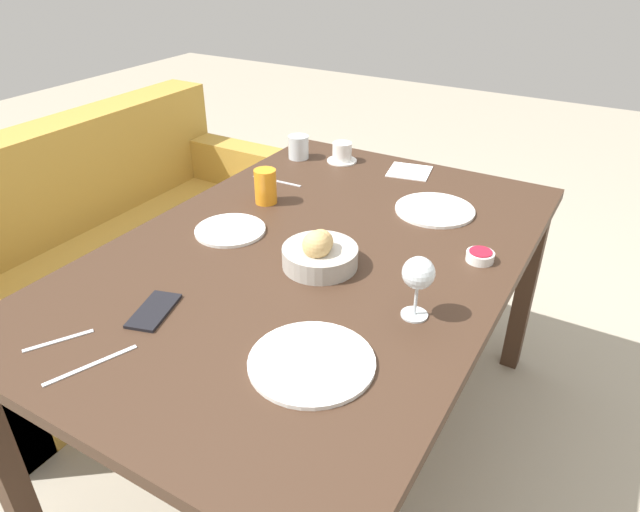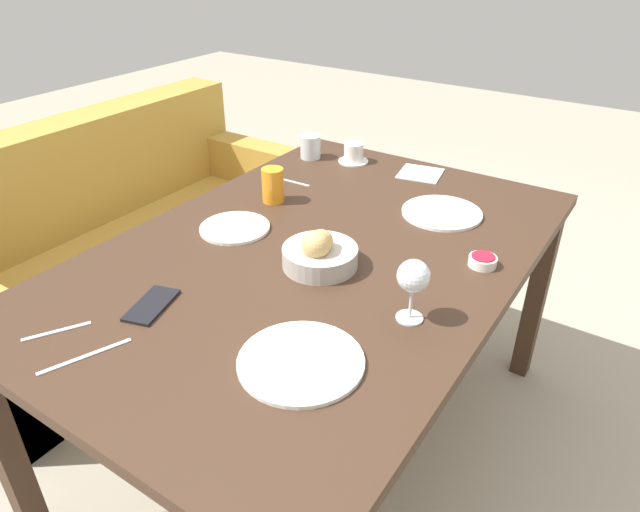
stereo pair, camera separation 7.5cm
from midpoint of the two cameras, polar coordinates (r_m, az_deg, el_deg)
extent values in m
plane|color=#A89E89|center=(2.09, 0.70, -17.81)|extent=(10.00, 10.00, 0.00)
cube|color=#3D281C|center=(1.62, 0.87, 0.10)|extent=(1.60, 1.07, 0.03)
cube|color=#3D281C|center=(2.28, 21.71, -3.68)|extent=(0.06, 0.06, 0.73)
cube|color=#3D281C|center=(1.77, -27.85, -16.60)|extent=(0.06, 0.06, 0.73)
cube|color=#3D281C|center=(2.58, 0.83, 2.77)|extent=(0.06, 0.06, 0.73)
cube|color=#B28938|center=(2.65, -17.09, -1.80)|extent=(1.62, 0.70, 0.42)
cube|color=#B28938|center=(2.64, -22.09, 7.87)|extent=(1.62, 0.20, 0.45)
cube|color=#B28938|center=(3.05, -6.98, 5.91)|extent=(0.14, 0.70, 0.62)
cylinder|color=#B2ADA3|center=(1.52, 1.41, -0.10)|extent=(0.20, 0.20, 0.05)
sphere|color=tan|center=(1.47, 1.06, 1.11)|extent=(0.08, 0.08, 0.08)
sphere|color=tan|center=(1.49, 1.48, 1.32)|extent=(0.07, 0.07, 0.07)
sphere|color=tan|center=(1.49, 1.50, 1.41)|extent=(0.07, 0.07, 0.07)
cylinder|color=white|center=(1.21, -0.13, -10.53)|extent=(0.27, 0.27, 0.01)
cylinder|color=white|center=(1.85, 13.22, 4.22)|extent=(0.25, 0.25, 0.01)
cylinder|color=white|center=(1.73, -7.30, 2.80)|extent=(0.21, 0.21, 0.01)
cylinder|color=orange|center=(1.88, -3.59, 7.07)|extent=(0.07, 0.07, 0.11)
cylinder|color=silver|center=(2.25, 0.00, 10.86)|extent=(0.08, 0.08, 0.09)
cylinder|color=silver|center=(1.36, 10.50, -6.12)|extent=(0.06, 0.06, 0.00)
cylinder|color=silver|center=(1.33, 10.66, -4.74)|extent=(0.01, 0.01, 0.07)
sphere|color=silver|center=(1.29, 10.97, -1.99)|extent=(0.08, 0.08, 0.08)
cylinder|color=white|center=(2.23, 4.33, 9.42)|extent=(0.11, 0.11, 0.01)
cylinder|color=white|center=(2.22, 4.37, 10.32)|extent=(0.07, 0.07, 0.07)
cylinder|color=white|center=(1.60, 17.25, -0.53)|extent=(0.08, 0.08, 0.03)
cylinder|color=#A3192D|center=(1.59, 17.33, -0.05)|extent=(0.06, 0.06, 0.00)
cube|color=#B7B7BC|center=(1.31, -20.90, -9.39)|extent=(0.19, 0.08, 0.00)
cube|color=#B7B7BC|center=(2.06, -2.36, 7.57)|extent=(0.02, 0.20, 0.00)
cube|color=#B7B7BC|center=(1.41, -23.46, -6.95)|extent=(0.13, 0.08, 0.00)
cube|color=white|center=(2.15, 11.00, 8.10)|extent=(0.17, 0.17, 0.00)
cube|color=black|center=(1.42, -15.05, -4.79)|extent=(0.16, 0.11, 0.01)
camera|label=1|loc=(0.04, -88.59, 0.83)|focal=32.00mm
camera|label=2|loc=(0.04, 91.41, -0.83)|focal=32.00mm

